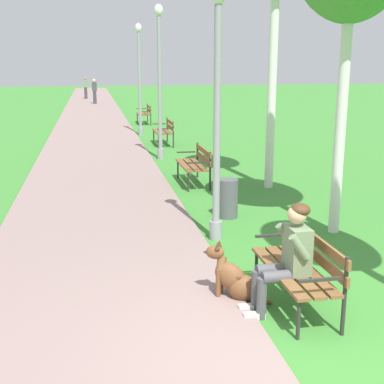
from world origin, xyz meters
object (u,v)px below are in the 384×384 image
park_bench_furthest (145,112)px  lamp_post_near (217,113)px  litter_bin (228,198)px  park_bench_mid (196,162)px  lamp_post_far (139,79)px  pedestrian_further_distant (86,88)px  person_seated_on_near_bench (287,254)px  park_bench_far (165,130)px  dog_brown (234,279)px  lamp_post_mid (160,81)px  pedestrian_distant (95,91)px  park_bench_near (301,264)px

park_bench_furthest → lamp_post_near: (-0.54, -16.14, 1.47)m
litter_bin → park_bench_furthest: bearing=89.8°
park_bench_mid → park_bench_furthest: bearing=89.5°
lamp_post_far → pedestrian_further_distant: size_ratio=2.49×
person_seated_on_near_bench → pedestrian_further_distant: bearing=93.8°
park_bench_mid → person_seated_on_near_bench: size_ratio=1.20×
park_bench_mid → park_bench_far: bearing=88.8°
park_bench_furthest → dog_brown: (-0.82, -18.27, -0.25)m
lamp_post_mid → lamp_post_far: size_ratio=1.03×
lamp_post_far → pedestrian_distant: (-1.57, 15.66, -1.28)m
pedestrian_distant → pedestrian_further_distant: bearing=96.9°
park_bench_furthest → lamp_post_mid: 9.15m
litter_bin → pedestrian_distant: (-2.07, 26.93, 0.49)m
lamp_post_near → pedestrian_distant: 28.13m
park_bench_far → person_seated_on_near_bench: bearing=-91.7°
person_seated_on_near_bench → dog_brown: bearing=139.5°
park_bench_furthest → litter_bin: 15.01m
park_bench_near → park_bench_furthest: bearing=89.6°
pedestrian_distant → dog_brown: bearing=-87.5°
litter_bin → pedestrian_further_distant: bearing=94.8°
park_bench_mid → lamp_post_mid: (-0.37, 3.33, 1.68)m
park_bench_near → pedestrian_distant: bearing=93.7°
lamp_post_far → litter_bin: bearing=-87.4°
lamp_post_far → pedestrian_distant: lamp_post_far is taller
park_bench_near → litter_bin: park_bench_near is taller
dog_brown → lamp_post_near: size_ratio=0.20×
park_bench_near → lamp_post_far: (-0.41, 14.85, 1.61)m
person_seated_on_near_bench → park_bench_mid: bearing=87.8°
park_bench_near → dog_brown: size_ratio=1.97×
park_bench_near → person_seated_on_near_bench: bearing=-156.1°
lamp_post_mid → lamp_post_far: bearing=90.9°
litter_bin → pedestrian_distant: size_ratio=0.42×
lamp_post_near → pedestrian_distant: lamp_post_near is taller
park_bench_furthest → pedestrian_distant: (-2.12, 11.92, 0.33)m
park_bench_furthest → person_seated_on_near_bench: size_ratio=1.20×
park_bench_far → person_seated_on_near_bench: 12.34m
park_bench_near → person_seated_on_near_bench: 0.28m
park_bench_mid → lamp_post_mid: size_ratio=0.35×
park_bench_far → pedestrian_further_distant: size_ratio=0.91×
park_bench_mid → person_seated_on_near_bench: person_seated_on_near_bench is taller
park_bench_far → lamp_post_near: bearing=-93.3°
park_bench_near → person_seated_on_near_bench: person_seated_on_near_bench is taller
pedestrian_further_distant → person_seated_on_near_bench: bearing=-86.2°
litter_bin → pedestrian_further_distant: size_ratio=0.42×
park_bench_furthest → litter_bin: park_bench_furthest is taller
park_bench_far → park_bench_furthest: bearing=90.2°
lamp_post_mid → pedestrian_further_distant: size_ratio=2.57×
person_seated_on_near_bench → lamp_post_mid: 9.82m
dog_brown → lamp_post_near: lamp_post_near is taller
park_bench_far → lamp_post_mid: (-0.49, -2.63, 1.68)m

